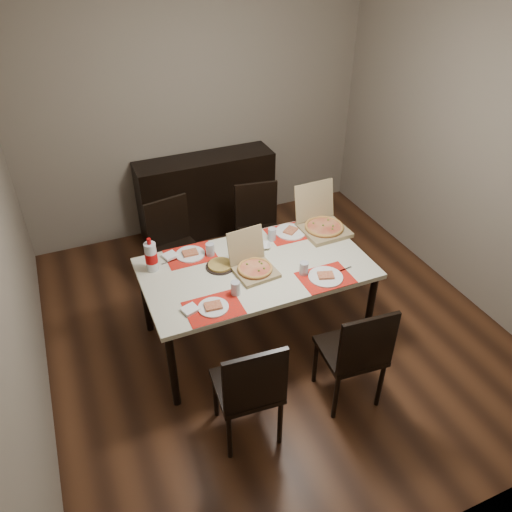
% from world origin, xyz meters
% --- Properties ---
extents(ground, '(3.80, 4.00, 0.02)m').
position_xyz_m(ground, '(0.00, 0.00, -0.01)').
color(ground, '#482816').
rests_on(ground, ground).
extents(room_walls, '(3.84, 4.02, 2.62)m').
position_xyz_m(room_walls, '(0.00, 0.43, 1.73)').
color(room_walls, gray).
rests_on(room_walls, ground).
extents(sideboard, '(1.50, 0.40, 0.90)m').
position_xyz_m(sideboard, '(0.00, 1.78, 0.45)').
color(sideboard, black).
rests_on(sideboard, ground).
extents(dining_table, '(1.80, 1.00, 0.75)m').
position_xyz_m(dining_table, '(-0.18, -0.05, 0.68)').
color(dining_table, beige).
rests_on(dining_table, ground).
extents(chair_near_left, '(0.45, 0.45, 0.93)m').
position_xyz_m(chair_near_left, '(-0.62, -0.98, 0.51)').
color(chair_near_left, black).
rests_on(chair_near_left, ground).
extents(chair_near_right, '(0.45, 0.45, 0.93)m').
position_xyz_m(chair_near_right, '(0.20, -0.97, 0.51)').
color(chair_near_right, black).
rests_on(chair_near_right, ground).
extents(chair_far_left, '(0.49, 0.49, 0.93)m').
position_xyz_m(chair_far_left, '(-0.61, 0.88, 0.51)').
color(chair_far_left, black).
rests_on(chair_far_left, ground).
extents(chair_far_right, '(0.48, 0.48, 0.93)m').
position_xyz_m(chair_far_right, '(0.23, 0.85, 0.51)').
color(chair_far_right, black).
rests_on(chair_far_right, ground).
extents(setting_near_left, '(0.47, 0.30, 0.11)m').
position_xyz_m(setting_near_left, '(-0.62, -0.37, 0.77)').
color(setting_near_left, red).
rests_on(setting_near_left, dining_table).
extents(setting_near_right, '(0.46, 0.30, 0.11)m').
position_xyz_m(setting_near_right, '(0.22, -0.37, 0.77)').
color(setting_near_right, red).
rests_on(setting_near_right, dining_table).
extents(setting_far_left, '(0.45, 0.30, 0.11)m').
position_xyz_m(setting_far_left, '(-0.59, 0.29, 0.77)').
color(setting_far_left, red).
rests_on(setting_far_left, dining_table).
extents(setting_far_right, '(0.49, 0.30, 0.11)m').
position_xyz_m(setting_far_right, '(0.25, 0.28, 0.77)').
color(setting_far_right, red).
rests_on(setting_far_right, dining_table).
extents(napkin_loose, '(0.14, 0.15, 0.02)m').
position_xyz_m(napkin_loose, '(-0.19, -0.12, 0.76)').
color(napkin_loose, white).
rests_on(napkin_loose, dining_table).
extents(pizza_box_center, '(0.34, 0.37, 0.31)m').
position_xyz_m(pizza_box_center, '(-0.22, -0.09, 0.80)').
color(pizza_box_center, '#907A53').
rests_on(pizza_box_center, dining_table).
extents(pizza_box_right, '(0.39, 0.43, 0.38)m').
position_xyz_m(pizza_box_right, '(0.57, 0.22, 0.81)').
color(pizza_box_right, '#907A53').
rests_on(pizza_box_right, dining_table).
extents(faina_plate, '(0.23, 0.23, 0.03)m').
position_xyz_m(faina_plate, '(-0.44, 0.06, 0.76)').
color(faina_plate, black).
rests_on(faina_plate, dining_table).
extents(dip_bowl, '(0.16, 0.16, 0.03)m').
position_xyz_m(dip_bowl, '(-0.01, 0.18, 0.77)').
color(dip_bowl, white).
rests_on(dip_bowl, dining_table).
extents(soda_bottle, '(0.10, 0.10, 0.29)m').
position_xyz_m(soda_bottle, '(-0.94, 0.23, 0.87)').
color(soda_bottle, silver).
rests_on(soda_bottle, dining_table).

